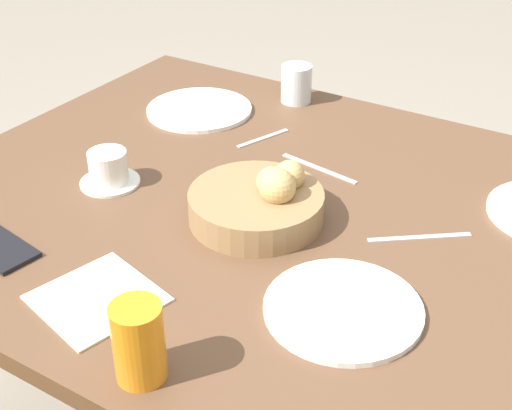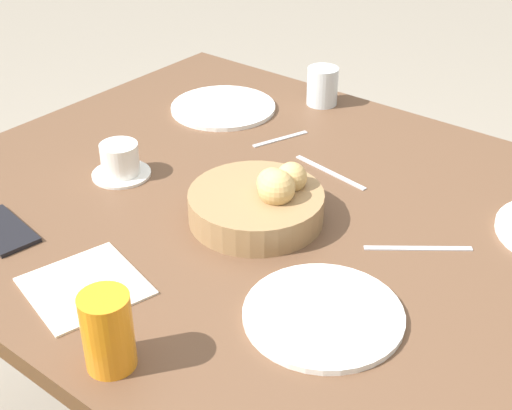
{
  "view_description": "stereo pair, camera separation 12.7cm",
  "coord_description": "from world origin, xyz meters",
  "px_view_note": "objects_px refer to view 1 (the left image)",
  "views": [
    {
      "loc": [
        -0.54,
        0.97,
        1.41
      ],
      "look_at": [
        0.02,
        0.05,
        0.74
      ],
      "focal_mm": 50.0,
      "sensor_mm": 36.0,
      "label": 1
    },
    {
      "loc": [
        -0.65,
        0.9,
        1.41
      ],
      "look_at": [
        0.02,
        0.05,
        0.74
      ],
      "focal_mm": 50.0,
      "sensor_mm": 36.0,
      "label": 2
    }
  ],
  "objects_px": {
    "juice_glass": "(139,342)",
    "knife_silver": "(420,237)",
    "bread_basket": "(260,202)",
    "plate_far_center": "(343,309)",
    "napkin": "(97,298)",
    "coffee_cup": "(109,170)",
    "plate_near_right": "(199,110)",
    "spoon_coffee": "(263,138)",
    "fork_silver": "(319,168)",
    "water_tumbler": "(296,84)"
  },
  "relations": [
    {
      "from": "plate_far_center",
      "to": "fork_silver",
      "type": "height_order",
      "value": "plate_far_center"
    },
    {
      "from": "knife_silver",
      "to": "napkin",
      "type": "relative_size",
      "value": 0.73
    },
    {
      "from": "fork_silver",
      "to": "spoon_coffee",
      "type": "distance_m",
      "value": 0.18
    },
    {
      "from": "juice_glass",
      "to": "spoon_coffee",
      "type": "relative_size",
      "value": 0.88
    },
    {
      "from": "bread_basket",
      "to": "juice_glass",
      "type": "relative_size",
      "value": 2.09
    },
    {
      "from": "juice_glass",
      "to": "knife_silver",
      "type": "bearing_deg",
      "value": -111.62
    },
    {
      "from": "plate_near_right",
      "to": "spoon_coffee",
      "type": "bearing_deg",
      "value": 167.91
    },
    {
      "from": "plate_near_right",
      "to": "plate_far_center",
      "type": "bearing_deg",
      "value": 141.9
    },
    {
      "from": "coffee_cup",
      "to": "spoon_coffee",
      "type": "xyz_separation_m",
      "value": [
        -0.15,
        -0.33,
        -0.03
      ]
    },
    {
      "from": "juice_glass",
      "to": "fork_silver",
      "type": "relative_size",
      "value": 0.64
    },
    {
      "from": "bread_basket",
      "to": "water_tumbler",
      "type": "relative_size",
      "value": 2.69
    },
    {
      "from": "water_tumbler",
      "to": "spoon_coffee",
      "type": "bearing_deg",
      "value": 100.04
    },
    {
      "from": "plate_near_right",
      "to": "knife_silver",
      "type": "height_order",
      "value": "plate_near_right"
    },
    {
      "from": "fork_silver",
      "to": "knife_silver",
      "type": "height_order",
      "value": "same"
    },
    {
      "from": "plate_far_center",
      "to": "spoon_coffee",
      "type": "distance_m",
      "value": 0.59
    },
    {
      "from": "plate_near_right",
      "to": "juice_glass",
      "type": "height_order",
      "value": "juice_glass"
    },
    {
      "from": "spoon_coffee",
      "to": "coffee_cup",
      "type": "bearing_deg",
      "value": 64.81
    },
    {
      "from": "water_tumbler",
      "to": "coffee_cup",
      "type": "xyz_separation_m",
      "value": [
        0.11,
        0.54,
        -0.01
      ]
    },
    {
      "from": "plate_far_center",
      "to": "napkin",
      "type": "xyz_separation_m",
      "value": [
        0.33,
        0.17,
        -0.0
      ]
    },
    {
      "from": "plate_far_center",
      "to": "spoon_coffee",
      "type": "relative_size",
      "value": 1.82
    },
    {
      "from": "bread_basket",
      "to": "napkin",
      "type": "height_order",
      "value": "bread_basket"
    },
    {
      "from": "water_tumbler",
      "to": "coffee_cup",
      "type": "height_order",
      "value": "water_tumbler"
    },
    {
      "from": "bread_basket",
      "to": "spoon_coffee",
      "type": "relative_size",
      "value": 1.83
    },
    {
      "from": "bread_basket",
      "to": "knife_silver",
      "type": "height_order",
      "value": "bread_basket"
    },
    {
      "from": "bread_basket",
      "to": "water_tumbler",
      "type": "bearing_deg",
      "value": -67.93
    },
    {
      "from": "spoon_coffee",
      "to": "napkin",
      "type": "relative_size",
      "value": 0.64
    },
    {
      "from": "plate_near_right",
      "to": "knife_silver",
      "type": "xyz_separation_m",
      "value": [
        -0.63,
        0.23,
        -0.0
      ]
    },
    {
      "from": "bread_basket",
      "to": "plate_near_right",
      "type": "xyz_separation_m",
      "value": [
        0.37,
        -0.32,
        -0.03
      ]
    },
    {
      "from": "coffee_cup",
      "to": "plate_far_center",
      "type": "bearing_deg",
      "value": 169.18
    },
    {
      "from": "bread_basket",
      "to": "plate_near_right",
      "type": "height_order",
      "value": "bread_basket"
    },
    {
      "from": "bread_basket",
      "to": "plate_far_center",
      "type": "relative_size",
      "value": 1.01
    },
    {
      "from": "fork_silver",
      "to": "coffee_cup",
      "type": "bearing_deg",
      "value": 39.89
    },
    {
      "from": "water_tumbler",
      "to": "spoon_coffee",
      "type": "distance_m",
      "value": 0.22
    },
    {
      "from": "coffee_cup",
      "to": "plate_near_right",
      "type": "bearing_deg",
      "value": -82.3
    },
    {
      "from": "coffee_cup",
      "to": "fork_silver",
      "type": "height_order",
      "value": "coffee_cup"
    },
    {
      "from": "fork_silver",
      "to": "plate_far_center",
      "type": "bearing_deg",
      "value": 122.17
    },
    {
      "from": "bread_basket",
      "to": "juice_glass",
      "type": "distance_m",
      "value": 0.42
    },
    {
      "from": "knife_silver",
      "to": "juice_glass",
      "type": "bearing_deg",
      "value": 68.38
    },
    {
      "from": "coffee_cup",
      "to": "knife_silver",
      "type": "height_order",
      "value": "coffee_cup"
    },
    {
      "from": "plate_far_center",
      "to": "plate_near_right",
      "type": "bearing_deg",
      "value": -38.1
    },
    {
      "from": "plate_near_right",
      "to": "juice_glass",
      "type": "relative_size",
      "value": 2.13
    },
    {
      "from": "bread_basket",
      "to": "juice_glass",
      "type": "bearing_deg",
      "value": 99.26
    },
    {
      "from": "bread_basket",
      "to": "napkin",
      "type": "distance_m",
      "value": 0.34
    },
    {
      "from": "juice_glass",
      "to": "water_tumbler",
      "type": "distance_m",
      "value": 0.95
    },
    {
      "from": "napkin",
      "to": "juice_glass",
      "type": "bearing_deg",
      "value": 151.68
    },
    {
      "from": "coffee_cup",
      "to": "water_tumbler",
      "type": "bearing_deg",
      "value": -101.93
    },
    {
      "from": "juice_glass",
      "to": "knife_silver",
      "type": "height_order",
      "value": "juice_glass"
    },
    {
      "from": "plate_near_right",
      "to": "spoon_coffee",
      "type": "height_order",
      "value": "plate_near_right"
    },
    {
      "from": "bread_basket",
      "to": "plate_near_right",
      "type": "relative_size",
      "value": 0.98
    },
    {
      "from": "coffee_cup",
      "to": "fork_silver",
      "type": "relative_size",
      "value": 0.64
    }
  ]
}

